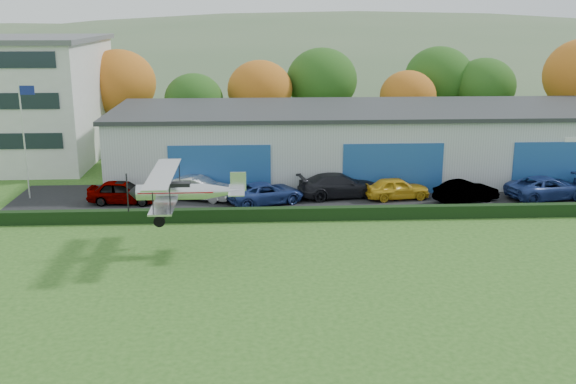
{
  "coord_description": "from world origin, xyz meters",
  "views": [
    {
      "loc": [
        -4.65,
        -23.23,
        12.36
      ],
      "look_at": [
        -2.79,
        12.57,
        2.76
      ],
      "focal_mm": 42.02,
      "sensor_mm": 36.0,
      "label": 1
    }
  ],
  "objects_px": {
    "hangar": "(378,141)",
    "car_2": "(266,193)",
    "flagpole": "(25,130)",
    "car_6": "(547,188)",
    "car_3": "(339,185)",
    "car_5": "(466,191)",
    "car_4": "(397,188)",
    "biplane": "(181,190)",
    "car_1": "(198,188)",
    "car_0": "(123,192)"
  },
  "relations": [
    {
      "from": "car_2",
      "to": "car_3",
      "type": "xyz_separation_m",
      "value": [
        5.04,
        1.36,
        0.11
      ]
    },
    {
      "from": "hangar",
      "to": "car_2",
      "type": "relative_size",
      "value": 7.94
    },
    {
      "from": "car_1",
      "to": "biplane",
      "type": "xyz_separation_m",
      "value": [
        -0.02,
        -9.94,
        2.48
      ]
    },
    {
      "from": "car_0",
      "to": "hangar",
      "type": "bearing_deg",
      "value": -62.62
    },
    {
      "from": "flagpole",
      "to": "car_5",
      "type": "distance_m",
      "value": 29.77
    },
    {
      "from": "hangar",
      "to": "car_4",
      "type": "bearing_deg",
      "value": -89.6
    },
    {
      "from": "car_5",
      "to": "car_2",
      "type": "bearing_deg",
      "value": 68.34
    },
    {
      "from": "flagpole",
      "to": "car_3",
      "type": "height_order",
      "value": "flagpole"
    },
    {
      "from": "hangar",
      "to": "car_6",
      "type": "bearing_deg",
      "value": -38.01
    },
    {
      "from": "car_0",
      "to": "car_4",
      "type": "height_order",
      "value": "car_0"
    },
    {
      "from": "hangar",
      "to": "car_6",
      "type": "xyz_separation_m",
      "value": [
        10.21,
        -7.98,
        -1.83
      ]
    },
    {
      "from": "hangar",
      "to": "flagpole",
      "type": "height_order",
      "value": "flagpole"
    },
    {
      "from": "biplane",
      "to": "car_5",
      "type": "bearing_deg",
      "value": 24.64
    },
    {
      "from": "car_1",
      "to": "car_3",
      "type": "bearing_deg",
      "value": -70.41
    },
    {
      "from": "hangar",
      "to": "car_5",
      "type": "relative_size",
      "value": 9.24
    },
    {
      "from": "car_3",
      "to": "car_4",
      "type": "relative_size",
      "value": 1.3
    },
    {
      "from": "car_3",
      "to": "car_6",
      "type": "xyz_separation_m",
      "value": [
        14.05,
        -1.21,
        -0.05
      ]
    },
    {
      "from": "car_1",
      "to": "car_4",
      "type": "xyz_separation_m",
      "value": [
        13.51,
        -0.52,
        -0.05
      ]
    },
    {
      "from": "car_1",
      "to": "car_5",
      "type": "xyz_separation_m",
      "value": [
        17.97,
        -1.53,
        -0.07
      ]
    },
    {
      "from": "car_2",
      "to": "biplane",
      "type": "relative_size",
      "value": 0.72
    },
    {
      "from": "car_3",
      "to": "car_2",
      "type": "bearing_deg",
      "value": 95.46
    },
    {
      "from": "car_0",
      "to": "car_5",
      "type": "xyz_separation_m",
      "value": [
        22.89,
        -0.85,
        -0.05
      ]
    },
    {
      "from": "car_3",
      "to": "car_5",
      "type": "height_order",
      "value": "car_3"
    },
    {
      "from": "car_3",
      "to": "car_6",
      "type": "relative_size",
      "value": 1.02
    },
    {
      "from": "car_2",
      "to": "car_3",
      "type": "bearing_deg",
      "value": -97.33
    },
    {
      "from": "hangar",
      "to": "car_0",
      "type": "xyz_separation_m",
      "value": [
        -18.38,
        -7.58,
        -1.83
      ]
    },
    {
      "from": "car_4",
      "to": "car_6",
      "type": "distance_m",
      "value": 10.17
    },
    {
      "from": "car_0",
      "to": "car_6",
      "type": "distance_m",
      "value": 28.59
    },
    {
      "from": "car_1",
      "to": "car_3",
      "type": "distance_m",
      "value": 9.62
    },
    {
      "from": "car_0",
      "to": "car_1",
      "type": "bearing_deg",
      "value": -77.09
    },
    {
      "from": "car_0",
      "to": "car_3",
      "type": "xyz_separation_m",
      "value": [
        14.54,
        0.81,
        0.04
      ]
    },
    {
      "from": "car_2",
      "to": "car_3",
      "type": "height_order",
      "value": "car_3"
    },
    {
      "from": "flagpole",
      "to": "biplane",
      "type": "relative_size",
      "value": 1.13
    },
    {
      "from": "car_1",
      "to": "car_3",
      "type": "xyz_separation_m",
      "value": [
        9.62,
        0.12,
        0.03
      ]
    },
    {
      "from": "car_0",
      "to": "car_2",
      "type": "xyz_separation_m",
      "value": [
        9.49,
        -0.55,
        -0.07
      ]
    },
    {
      "from": "car_0",
      "to": "car_6",
      "type": "relative_size",
      "value": 0.82
    },
    {
      "from": "flagpole",
      "to": "car_5",
      "type": "xyz_separation_m",
      "value": [
        29.39,
        -2.44,
        -4.01
      ]
    },
    {
      "from": "flagpole",
      "to": "car_0",
      "type": "distance_m",
      "value": 7.78
    },
    {
      "from": "car_2",
      "to": "biplane",
      "type": "bearing_deg",
      "value": 129.72
    },
    {
      "from": "flagpole",
      "to": "car_1",
      "type": "xyz_separation_m",
      "value": [
        11.42,
        -0.91,
        -3.94
      ]
    },
    {
      "from": "car_2",
      "to": "car_5",
      "type": "height_order",
      "value": "car_5"
    },
    {
      "from": "car_3",
      "to": "car_5",
      "type": "xyz_separation_m",
      "value": [
        8.35,
        -1.65,
        -0.1
      ]
    },
    {
      "from": "car_4",
      "to": "hangar",
      "type": "bearing_deg",
      "value": -7.17
    },
    {
      "from": "car_3",
      "to": "car_4",
      "type": "bearing_deg",
      "value": -109.05
    },
    {
      "from": "flagpole",
      "to": "car_3",
      "type": "relative_size",
      "value": 1.41
    },
    {
      "from": "hangar",
      "to": "car_1",
      "type": "bearing_deg",
      "value": -152.89
    },
    {
      "from": "car_4",
      "to": "biplane",
      "type": "xyz_separation_m",
      "value": [
        -13.54,
        -9.41,
        2.53
      ]
    },
    {
      "from": "flagpole",
      "to": "car_5",
      "type": "bearing_deg",
      "value": -4.75
    },
    {
      "from": "flagpole",
      "to": "car_6",
      "type": "relative_size",
      "value": 1.43
    },
    {
      "from": "hangar",
      "to": "car_0",
      "type": "height_order",
      "value": "hangar"
    }
  ]
}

